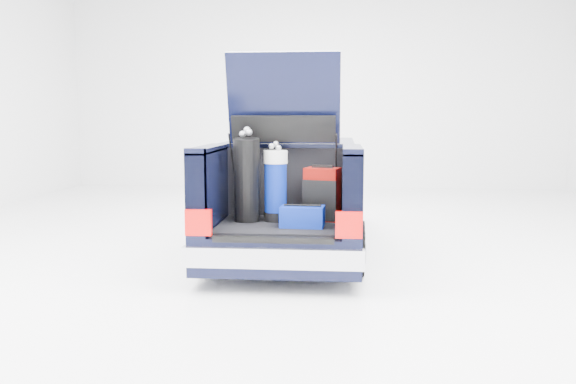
# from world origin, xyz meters

# --- Properties ---
(ground) EXTENTS (14.00, 14.00, 0.00)m
(ground) POSITION_xyz_m (0.00, 0.00, 0.00)
(ground) COLOR white
(ground) RESTS_ON ground
(car) EXTENTS (1.87, 4.65, 2.47)m
(car) POSITION_xyz_m (-0.00, 0.11, 0.67)
(car) COLOR black
(car) RESTS_ON ground
(red_suitcase) EXTENTS (0.43, 0.34, 0.62)m
(red_suitcase) POSITION_xyz_m (0.45, -1.22, 0.89)
(red_suitcase) COLOR #660703
(red_suitcase) RESTS_ON car
(black_golf_bag) EXTENTS (0.33, 0.40, 1.04)m
(black_golf_bag) POSITION_xyz_m (-0.37, -1.40, 1.07)
(black_golf_bag) COLOR black
(black_golf_bag) RESTS_ON car
(blue_golf_bag) EXTENTS (0.30, 0.30, 0.89)m
(blue_golf_bag) POSITION_xyz_m (-0.07, -1.31, 1.00)
(blue_golf_bag) COLOR black
(blue_golf_bag) RESTS_ON car
(blue_duffel) EXTENTS (0.47, 0.32, 0.24)m
(blue_duffel) POSITION_xyz_m (0.26, -1.64, 0.71)
(blue_duffel) COLOR navy
(blue_duffel) RESTS_ON car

